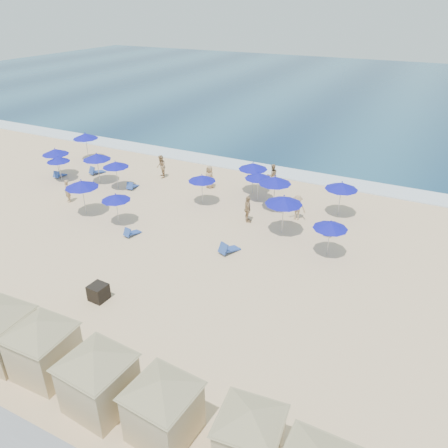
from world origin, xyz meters
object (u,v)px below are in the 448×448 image
(umbrella_3, at_px, (81,184))
(umbrella_7, at_px, (258,176))
(umbrella_10, at_px, (275,180))
(beachgoer_3, at_px, (297,208))
(umbrella_4, at_px, (116,164))
(umbrella_5, at_px, (202,178))
(beachgoer_4, at_px, (210,177))
(cabana_4, at_px, (162,400))
(umbrella_13, at_px, (342,186))
(cabana_2, at_px, (42,341))
(umbrella_9, at_px, (253,166))
(umbrella_1, at_px, (58,159))
(umbrella_6, at_px, (116,197))
(umbrella_2, at_px, (97,157))
(beachgoer_2, at_px, (248,209))
(umbrella_8, at_px, (284,200))
(cabana_5, at_px, (250,429))
(trash_bin, at_px, (99,292))
(beachgoer_1, at_px, (161,167))
(beachgoer_5, at_px, (272,175))
(beachgoer_0, at_px, (67,191))
(umbrella_11, at_px, (331,225))
(umbrella_12, at_px, (85,136))
(cabana_3, at_px, (97,372))

(umbrella_3, xyz_separation_m, umbrella_7, (9.57, 7.32, -0.27))
(umbrella_10, bearing_deg, beachgoer_3, -18.89)
(umbrella_4, distance_m, umbrella_5, 7.18)
(umbrella_5, distance_m, beachgoer_4, 3.13)
(cabana_4, xyz_separation_m, umbrella_13, (1.15, 19.25, 0.59))
(cabana_2, distance_m, umbrella_9, 19.93)
(umbrella_1, distance_m, umbrella_6, 9.71)
(umbrella_2, bearing_deg, umbrella_1, -160.36)
(umbrella_5, height_order, beachgoer_2, umbrella_5)
(cabana_2, bearing_deg, umbrella_8, 74.12)
(cabana_5, distance_m, umbrella_5, 19.69)
(trash_bin, height_order, umbrella_6, umbrella_6)
(umbrella_4, xyz_separation_m, umbrella_13, (16.29, 3.04, 0.19))
(beachgoer_1, distance_m, beachgoer_5, 9.04)
(umbrella_4, bearing_deg, umbrella_3, -78.71)
(beachgoer_5, bearing_deg, beachgoer_2, 52.25)
(umbrella_9, xyz_separation_m, beachgoer_1, (-7.89, -0.45, -1.19))
(umbrella_1, distance_m, umbrella_8, 18.91)
(umbrella_5, relative_size, umbrella_10, 0.87)
(beachgoer_1, bearing_deg, beachgoer_5, 68.43)
(cabana_5, distance_m, umbrella_2, 25.85)
(umbrella_10, bearing_deg, beachgoer_5, 112.84)
(cabana_4, bearing_deg, umbrella_10, 99.63)
(cabana_4, relative_size, umbrella_9, 1.76)
(umbrella_3, bearing_deg, umbrella_9, 44.17)
(umbrella_3, relative_size, beachgoer_1, 1.35)
(cabana_5, bearing_deg, beachgoer_4, 121.73)
(umbrella_2, distance_m, beachgoer_2, 13.38)
(trash_bin, distance_m, umbrella_8, 11.96)
(beachgoer_0, relative_size, beachgoer_1, 0.89)
(umbrella_11, xyz_separation_m, umbrella_12, (-23.72, 6.48, 0.26))
(cabana_5, xyz_separation_m, umbrella_7, (-7.61, 18.62, 0.47))
(beachgoer_3, bearing_deg, beachgoer_1, 162.56)
(cabana_5, xyz_separation_m, umbrella_2, (-20.17, 16.14, 0.69))
(umbrella_13, distance_m, beachgoer_0, 19.12)
(cabana_2, xyz_separation_m, umbrella_3, (-8.63, 11.49, 0.58))
(cabana_5, bearing_deg, beachgoer_0, 148.12)
(umbrella_1, bearing_deg, umbrella_13, 10.06)
(cabana_5, height_order, umbrella_1, cabana_5)
(umbrella_4, relative_size, beachgoer_2, 1.25)
(beachgoer_1, bearing_deg, cabana_2, -14.66)
(beachgoer_1, distance_m, beachgoer_3, 12.49)
(cabana_3, bearing_deg, umbrella_11, 72.01)
(umbrella_2, relative_size, umbrella_11, 1.11)
(umbrella_11, bearing_deg, cabana_5, -85.38)
(umbrella_8, distance_m, beachgoer_1, 12.98)
(cabana_4, bearing_deg, beachgoer_2, 104.20)
(umbrella_7, relative_size, umbrella_8, 0.85)
(umbrella_4, xyz_separation_m, beachgoer_4, (6.22, 3.35, -1.08))
(cabana_3, bearing_deg, cabana_4, 1.42)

